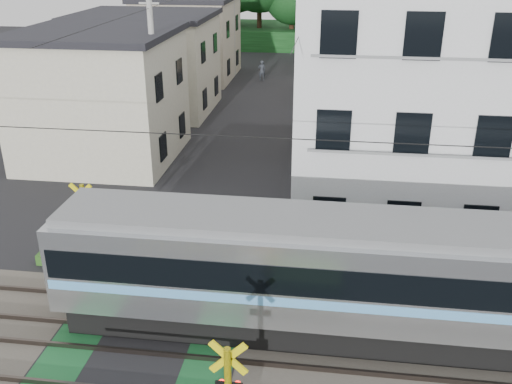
# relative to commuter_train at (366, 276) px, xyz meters

# --- Properties ---
(ground) EXTENTS (120.00, 120.00, 0.00)m
(ground) POSITION_rel_commuter_train_xyz_m (-5.84, -1.20, -1.85)
(ground) COLOR black
(track_bed) EXTENTS (120.00, 120.00, 0.14)m
(track_bed) POSITION_rel_commuter_train_xyz_m (-5.84, -1.20, -1.81)
(track_bed) COLOR #47423A
(track_bed) RESTS_ON ground
(commuter_train) EXTENTS (16.84, 2.66, 3.50)m
(commuter_train) POSITION_rel_commuter_train_xyz_m (0.00, 0.00, 0.00)
(commuter_train) COLOR black
(commuter_train) RESTS_ON ground
(crossing_signal_far) EXTENTS (4.74, 0.65, 3.09)m
(crossing_signal_far) POSITION_rel_commuter_train_xyz_m (-8.43, 2.45, -1.14)
(crossing_signal_far) COLOR yellow
(crossing_signal_far) RESTS_ON ground
(apartment_block) EXTENTS (10.20, 8.36, 9.30)m
(apartment_block) POSITION_rel_commuter_train_xyz_m (2.66, 8.29, 2.81)
(apartment_block) COLOR silver
(apartment_block) RESTS_ON ground
(houses_row) EXTENTS (22.07, 31.35, 6.80)m
(houses_row) POSITION_rel_commuter_train_xyz_m (-5.59, 24.72, 1.40)
(houses_row) COLOR beige
(houses_row) RESTS_ON ground
(catenary) EXTENTS (60.00, 5.04, 7.00)m
(catenary) POSITION_rel_commuter_train_xyz_m (0.16, -1.17, 1.85)
(catenary) COLOR #2D2D33
(catenary) RESTS_ON ground
(utility_poles) EXTENTS (7.90, 42.00, 8.00)m
(utility_poles) POSITION_rel_commuter_train_xyz_m (-6.90, 21.81, 2.23)
(utility_poles) COLOR #A5A5A0
(utility_poles) RESTS_ON ground
(pedestrian) EXTENTS (0.65, 0.51, 1.59)m
(pedestrian) POSITION_rel_commuter_train_xyz_m (-6.75, 31.31, -1.06)
(pedestrian) COLOR #2E333A
(pedestrian) RESTS_ON ground
(weed_patches) EXTENTS (10.25, 8.80, 0.40)m
(weed_patches) POSITION_rel_commuter_train_xyz_m (-4.09, -1.29, -1.67)
(weed_patches) COLOR #2D5E1E
(weed_patches) RESTS_ON ground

